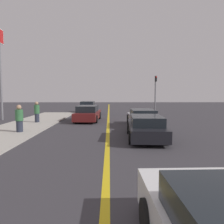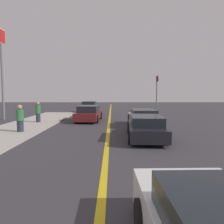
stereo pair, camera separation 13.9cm
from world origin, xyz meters
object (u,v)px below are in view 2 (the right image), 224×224
at_px(car_far_distant, 143,118).
at_px(pedestrian_far_standing, 38,112).
at_px(roadside_sign, 1,56).
at_px(car_parked_left_lot, 89,113).
at_px(traffic_light, 157,92).
at_px(car_oncoming_far, 89,107).
at_px(pedestrian_mid_group, 20,119).
at_px(car_ahead_center, 146,127).

distance_m(car_far_distant, pedestrian_far_standing, 8.11).
bearing_deg(car_far_distant, roadside_sign, 161.73).
bearing_deg(car_parked_left_lot, pedestrian_far_standing, -154.11).
xyz_separation_m(traffic_light, roadside_sign, (-14.10, -2.75, 3.05)).
bearing_deg(car_parked_left_lot, car_oncoming_far, 98.27).
relative_size(car_far_distant, car_oncoming_far, 0.98).
distance_m(car_parked_left_lot, pedestrian_far_standing, 4.13).
bearing_deg(roadside_sign, traffic_light, 11.02).
bearing_deg(car_far_distant, pedestrian_mid_group, -159.86).
xyz_separation_m(car_far_distant, pedestrian_far_standing, (-7.94, 1.63, 0.28)).
relative_size(pedestrian_mid_group, roadside_sign, 0.20).
xyz_separation_m(pedestrian_mid_group, pedestrian_far_standing, (-0.42, 4.33, 0.02)).
xyz_separation_m(pedestrian_far_standing, traffic_light, (10.26, 5.10, 1.61)).
relative_size(car_far_distant, pedestrian_far_standing, 2.96).
relative_size(car_oncoming_far, pedestrian_far_standing, 3.03).
xyz_separation_m(car_far_distant, car_oncoming_far, (-4.96, 11.62, 0.05)).
height_order(car_far_distant, roadside_sign, roadside_sign).
xyz_separation_m(car_ahead_center, pedestrian_mid_group, (-7.08, 1.50, 0.29)).
relative_size(pedestrian_mid_group, pedestrian_far_standing, 0.98).
height_order(car_far_distant, car_oncoming_far, car_oncoming_far).
relative_size(car_far_distant, traffic_light, 1.15).
xyz_separation_m(car_far_distant, pedestrian_mid_group, (-7.52, -2.70, 0.26)).
height_order(car_parked_left_lot, pedestrian_mid_group, pedestrian_mid_group).
bearing_deg(car_oncoming_far, pedestrian_far_standing, -105.67).
distance_m(car_ahead_center, car_parked_left_lot, 8.32).
relative_size(car_ahead_center, roadside_sign, 0.57).
bearing_deg(pedestrian_far_standing, roadside_sign, 148.50).
bearing_deg(roadside_sign, car_parked_left_lot, -5.49).
bearing_deg(pedestrian_mid_group, pedestrian_far_standing, 95.49).
bearing_deg(pedestrian_far_standing, traffic_light, 26.45).
distance_m(car_ahead_center, car_far_distant, 4.22).
bearing_deg(car_oncoming_far, pedestrian_mid_group, -99.22).
bearing_deg(pedestrian_far_standing, pedestrian_mid_group, -84.51).
xyz_separation_m(pedestrian_mid_group, traffic_light, (9.84, 9.43, 1.63)).
bearing_deg(roadside_sign, car_far_distant, -18.70).
height_order(car_ahead_center, car_parked_left_lot, car_parked_left_lot).
bearing_deg(pedestrian_mid_group, car_oncoming_far, 79.86).
distance_m(car_ahead_center, car_oncoming_far, 16.44).
bearing_deg(pedestrian_far_standing, car_far_distant, -11.62).
relative_size(car_parked_left_lot, traffic_light, 1.19).
distance_m(pedestrian_mid_group, traffic_light, 13.73).
relative_size(pedestrian_mid_group, traffic_light, 0.38).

